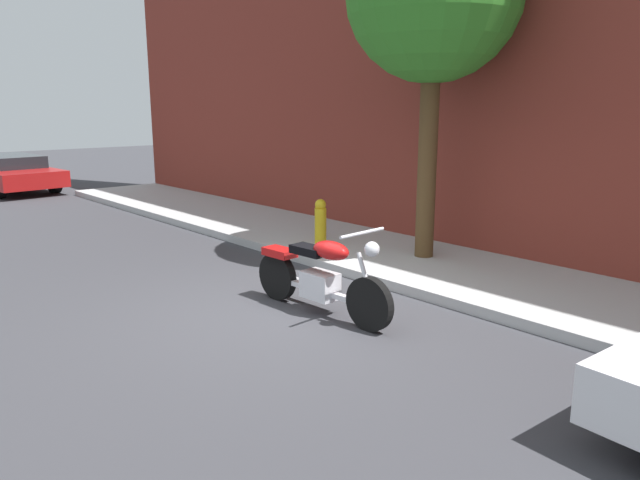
{
  "coord_description": "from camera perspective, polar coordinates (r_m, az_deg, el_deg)",
  "views": [
    {
      "loc": [
        5.4,
        -4.2,
        2.46
      ],
      "look_at": [
        0.3,
        0.34,
        0.91
      ],
      "focal_mm": 33.51,
      "sensor_mm": 36.0,
      "label": 1
    }
  ],
  "objects": [
    {
      "name": "fire_hydrant",
      "position": [
        10.2,
        0.05,
        1.43
      ],
      "size": [
        0.2,
        0.2,
        0.91
      ],
      "color": "gold",
      "rests_on": "ground"
    },
    {
      "name": "ground_plane",
      "position": [
        7.27,
        -3.59,
        -7.03
      ],
      "size": [
        60.0,
        60.0,
        0.0
      ],
      "primitive_type": "plane",
      "color": "#38383D"
    },
    {
      "name": "sidewalk",
      "position": [
        9.21,
        10.59,
        -2.5
      ],
      "size": [
        22.92,
        2.43,
        0.14
      ],
      "primitive_type": "cube",
      "color": "#AFAFAF",
      "rests_on": "ground"
    },
    {
      "name": "motorcycle",
      "position": [
        7.12,
        0.02,
        -3.51
      ],
      "size": [
        2.17,
        0.7,
        1.11
      ],
      "color": "black",
      "rests_on": "ground"
    },
    {
      "name": "parked_car_red",
      "position": [
        19.83,
        -27.66,
        5.79
      ],
      "size": [
        4.57,
        2.05,
        1.03
      ],
      "color": "black",
      "rests_on": "ground"
    }
  ]
}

